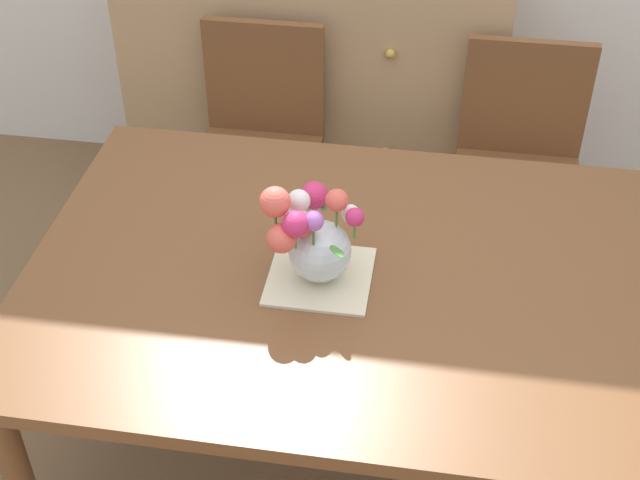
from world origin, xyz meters
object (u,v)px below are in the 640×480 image
Objects in this scene: dining_table at (354,294)px; flower_vase at (313,237)px; chair_left at (260,135)px; chair_right at (519,157)px; dresser at (315,86)px.

flower_vase is at bearing -158.32° from dining_table.
flower_vase reaches higher than chair_left.
flower_vase is (-0.10, -0.04, 0.21)m from dining_table.
chair_right is 3.24× the size of flower_vase.
chair_right is at bearing -180.00° from chair_left.
dining_table is at bearing -76.52° from dresser.
dining_table is 1.03m from chair_left.
dining_table is 1.03m from chair_right.
dining_table is 5.99× the size of flower_vase.
dining_table is 1.85× the size of chair_right.
dining_table is at bearing 116.05° from chair_left.
chair_left is at bearing 0.00° from chair_right.
chair_left is 1.08m from flower_vase.
chair_left is 3.24× the size of flower_vase.
chair_left reaches higher than dining_table.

